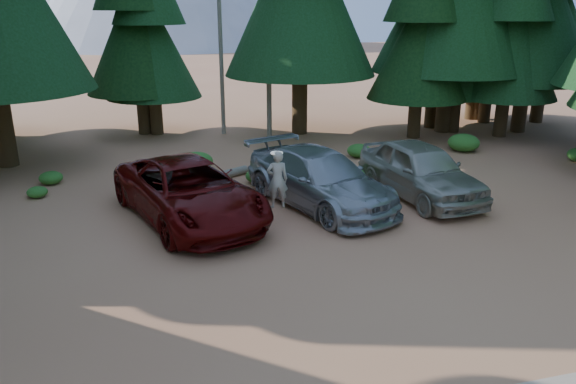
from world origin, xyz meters
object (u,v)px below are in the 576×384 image
(silver_minivan_center, at_px, (320,179))
(log_mid, at_px, (395,155))
(red_pickup, at_px, (189,191))
(log_left, at_px, (199,181))
(silver_minivan_right, at_px, (420,170))
(frisbee_player, at_px, (277,179))
(log_right, at_px, (347,173))

(silver_minivan_center, xyz_separation_m, log_mid, (4.91, 4.75, -0.76))
(red_pickup, xyz_separation_m, log_mid, (9.06, 4.96, -0.77))
(log_left, xyz_separation_m, log_mid, (8.44, 1.67, -0.03))
(red_pickup, distance_m, silver_minivan_right, 7.68)
(silver_minivan_center, xyz_separation_m, silver_minivan_right, (3.53, -0.04, 0.04))
(silver_minivan_right, height_order, log_mid, silver_minivan_right)
(log_left, bearing_deg, red_pickup, -129.52)
(silver_minivan_right, bearing_deg, frisbee_player, -175.19)
(frisbee_player, distance_m, log_mid, 8.83)
(frisbee_player, xyz_separation_m, log_left, (-1.89, 4.13, -1.15))
(silver_minivan_center, distance_m, frisbee_player, 2.00)
(frisbee_player, distance_m, log_right, 5.28)
(red_pickup, relative_size, log_left, 1.46)
(red_pickup, relative_size, frisbee_player, 3.71)
(silver_minivan_right, distance_m, log_right, 3.21)
(silver_minivan_center, height_order, frisbee_player, frisbee_player)
(red_pickup, height_order, log_right, red_pickup)
(silver_minivan_center, height_order, log_mid, silver_minivan_center)
(red_pickup, bearing_deg, silver_minivan_center, -14.27)
(red_pickup, xyz_separation_m, silver_minivan_right, (7.68, 0.17, 0.03))
(red_pickup, bearing_deg, frisbee_player, -35.59)
(log_left, height_order, log_mid, log_left)
(log_left, bearing_deg, silver_minivan_center, -69.91)
(silver_minivan_center, relative_size, frisbee_player, 3.52)
(silver_minivan_center, xyz_separation_m, frisbee_player, (-1.65, -1.04, 0.43))
(red_pickup, distance_m, log_mid, 10.36)
(frisbee_player, xyz_separation_m, log_mid, (6.55, 5.80, -1.19))
(log_mid, bearing_deg, log_right, -122.62)
(frisbee_player, bearing_deg, red_pickup, -11.42)
(silver_minivan_center, height_order, log_right, silver_minivan_center)
(silver_minivan_right, height_order, log_right, silver_minivan_right)
(silver_minivan_center, distance_m, silver_minivan_right, 3.53)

